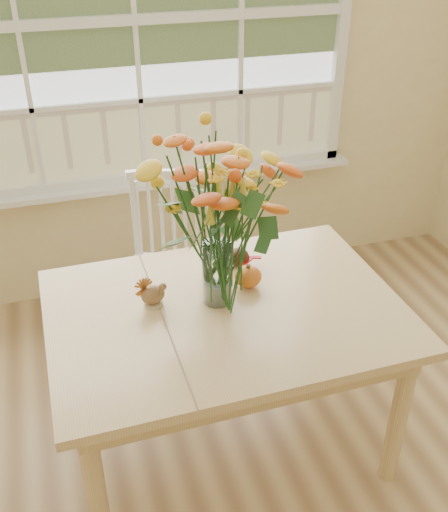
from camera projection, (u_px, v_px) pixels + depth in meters
name	position (u px, v px, depth m)	size (l,w,h in m)	color
wall_back	(136.00, 60.00, 3.05)	(4.00, 0.02, 2.70)	beige
window	(135.00, 23.00, 2.93)	(2.42, 0.12, 1.74)	silver
dining_table	(225.00, 326.00, 2.34)	(1.36, 0.98, 0.72)	tan
windsor_chair	(173.00, 257.00, 2.99)	(0.54, 0.52, 0.93)	white
flower_vase	(217.00, 214.00, 2.14)	(0.53, 0.53, 0.63)	white
pumpkin	(248.00, 277.00, 2.40)	(0.11, 0.11, 0.08)	orange
turkey_figurine	(153.00, 295.00, 2.29)	(0.11, 0.09, 0.12)	#CCB78C
dark_gourd	(239.00, 258.00, 2.53)	(0.12, 0.09, 0.08)	#38160F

